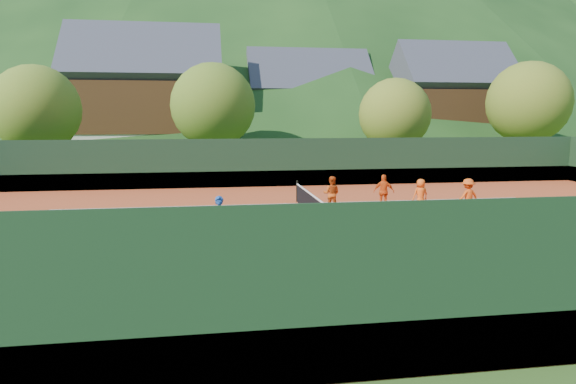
{
  "coord_description": "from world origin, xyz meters",
  "views": [
    {
      "loc": [
        -4.51,
        -19.65,
        4.34
      ],
      "look_at": [
        -1.42,
        0.0,
        1.42
      ],
      "focal_mm": 32.0,
      "sensor_mm": 36.0,
      "label": 1
    }
  ],
  "objects": [
    {
      "name": "tennis_ball_18",
      "position": [
        6.31,
        -3.22,
        0.05
      ],
      "size": [
        0.07,
        0.07,
        0.07
      ],
      "primitive_type": "sphere",
      "color": "#C3E426",
      "rests_on": "clay_court"
    },
    {
      "name": "coach",
      "position": [
        -4.15,
        -2.77,
        0.88
      ],
      "size": [
        0.7,
        0.54,
        1.73
      ],
      "primitive_type": "imported",
      "rotation": [
        0.0,
        0.0,
        -0.21
      ],
      "color": "#18499C",
      "rests_on": "clay_court"
    },
    {
      "name": "tennis_ball_1",
      "position": [
        -3.7,
        -5.35,
        0.05
      ],
      "size": [
        0.07,
        0.07,
        0.07
      ],
      "primitive_type": "sphere",
      "color": "#C3E426",
      "rests_on": "clay_court"
    },
    {
      "name": "tennis_ball_2",
      "position": [
        -0.22,
        -1.29,
        0.05
      ],
      "size": [
        0.07,
        0.07,
        0.07
      ],
      "primitive_type": "sphere",
      "color": "#C3E426",
      "rests_on": "clay_court"
    },
    {
      "name": "tennis_ball_0",
      "position": [
        -4.89,
        -8.61,
        0.05
      ],
      "size": [
        0.07,
        0.07,
        0.07
      ],
      "primitive_type": "sphere",
      "color": "#C3E426",
      "rests_on": "clay_court"
    },
    {
      "name": "tennis_ball_17",
      "position": [
        -0.03,
        -8.51,
        0.05
      ],
      "size": [
        0.07,
        0.07,
        0.07
      ],
      "primitive_type": "sphere",
      "color": "#C3E426",
      "rests_on": "clay_court"
    },
    {
      "name": "chalet_left",
      "position": [
        -10.0,
        30.0,
        5.65
      ],
      "size": [
        13.8,
        9.93,
        12.92
      ],
      "color": "beige",
      "rests_on": "ground"
    },
    {
      "name": "tennis_ball_24",
      "position": [
        5.27,
        -5.96,
        0.05
      ],
      "size": [
        0.07,
        0.07,
        0.07
      ],
      "primitive_type": "sphere",
      "color": "#C3E426",
      "rests_on": "clay_court"
    },
    {
      "name": "court_lines",
      "position": [
        0.0,
        0.0,
        0.02
      ],
      "size": [
        23.83,
        11.03,
        0.0
      ],
      "color": "white",
      "rests_on": "clay_court"
    },
    {
      "name": "tree_b",
      "position": [
        -4.0,
        20.0,
        5.19
      ],
      "size": [
        6.4,
        6.4,
        8.4
      ],
      "color": "#422C1A",
      "rests_on": "ground"
    },
    {
      "name": "tennis_ball_14",
      "position": [
        3.28,
        -5.76,
        0.05
      ],
      "size": [
        0.07,
        0.07,
        0.07
      ],
      "primitive_type": "sphere",
      "color": "#C3E426",
      "rests_on": "clay_court"
    },
    {
      "name": "tennis_ball_3",
      "position": [
        3.77,
        -4.27,
        0.05
      ],
      "size": [
        0.07,
        0.07,
        0.07
      ],
      "primitive_type": "sphere",
      "color": "#C3E426",
      "rests_on": "clay_court"
    },
    {
      "name": "student_d",
      "position": [
        6.85,
        1.26,
        0.83
      ],
      "size": [
        1.14,
        0.78,
        1.63
      ],
      "primitive_type": "imported",
      "rotation": [
        0.0,
        0.0,
        3.32
      ],
      "color": "#E35014",
      "rests_on": "clay_court"
    },
    {
      "name": "student_a",
      "position": [
        1.11,
        3.15,
        0.83
      ],
      "size": [
        0.97,
        0.88,
        1.62
      ],
      "primitive_type": "imported",
      "rotation": [
        0.0,
        0.0,
        2.73
      ],
      "color": "#D04C12",
      "rests_on": "clay_court"
    },
    {
      "name": "tennis_ball_5",
      "position": [
        -2.34,
        -1.63,
        0.05
      ],
      "size": [
        0.07,
        0.07,
        0.07
      ],
      "primitive_type": "sphere",
      "color": "#C3E426",
      "rests_on": "clay_court"
    },
    {
      "name": "tennis_ball_20",
      "position": [
        -0.54,
        -5.61,
        0.05
      ],
      "size": [
        0.07,
        0.07,
        0.07
      ],
      "primitive_type": "sphere",
      "color": "#C3E426",
      "rests_on": "clay_court"
    },
    {
      "name": "tennis_net",
      "position": [
        0.0,
        0.0,
        0.52
      ],
      "size": [
        0.1,
        12.07,
        1.1
      ],
      "color": "black",
      "rests_on": "clay_court"
    },
    {
      "name": "tennis_ball_6",
      "position": [
        -1.49,
        -1.47,
        0.05
      ],
      "size": [
        0.07,
        0.07,
        0.07
      ],
      "primitive_type": "sphere",
      "color": "#C3E426",
      "rests_on": "clay_court"
    },
    {
      "name": "clay_court",
      "position": [
        0.0,
        0.0,
        0.01
      ],
      "size": [
        40.0,
        24.0,
        0.02
      ],
      "primitive_type": "cube",
      "color": "#B4421D",
      "rests_on": "ground"
    },
    {
      "name": "tennis_ball_27",
      "position": [
        4.13,
        -7.19,
        0.05
      ],
      "size": [
        0.07,
        0.07,
        0.07
      ],
      "primitive_type": "sphere",
      "color": "#C3E426",
      "rests_on": "clay_court"
    },
    {
      "name": "tree_a",
      "position": [
        -16.0,
        18.0,
        4.87
      ],
      "size": [
        6.0,
        6.0,
        7.88
      ],
      "color": "#3B2817",
      "rests_on": "ground"
    },
    {
      "name": "tennis_ball_23",
      "position": [
        -6.87,
        -7.51,
        0.05
      ],
      "size": [
        0.07,
        0.07,
        0.07
      ],
      "primitive_type": "sphere",
      "color": "#C3E426",
      "rests_on": "clay_court"
    },
    {
      "name": "tennis_ball_26",
      "position": [
        3.31,
        -9.46,
        0.05
      ],
      "size": [
        0.07,
        0.07,
        0.07
      ],
      "primitive_type": "sphere",
      "color": "#C3E426",
      "rests_on": "clay_court"
    },
    {
      "name": "tennis_ball_10",
      "position": [
        0.78,
        -7.64,
        0.05
      ],
      "size": [
        0.07,
        0.07,
        0.07
      ],
      "primitive_type": "sphere",
      "color": "#C3E426",
      "rests_on": "clay_court"
    },
    {
      "name": "tennis_ball_4",
      "position": [
        1.74,
        -4.69,
        0.05
      ],
      "size": [
        0.07,
        0.07,
        0.07
      ],
      "primitive_type": "sphere",
      "color": "#C3E426",
      "rests_on": "clay_court"
    },
    {
      "name": "student_c",
      "position": [
        5.25,
        2.66,
        0.76
      ],
      "size": [
        0.76,
        0.54,
        1.48
      ],
      "primitive_type": "imported",
      "rotation": [
        0.0,
        0.0,
        3.24
      ],
      "color": "#F95E16",
      "rests_on": "clay_court"
    },
    {
      "name": "chalet_mid",
      "position": [
        6.0,
        34.0,
        4.99
      ],
      "size": [
        12.65,
        8.82,
        11.45
      ],
      "color": "beige",
      "rests_on": "ground"
    },
    {
      "name": "tennis_ball_8",
      "position": [
        -5.58,
        -6.59,
        0.05
      ],
      "size": [
        0.07,
        0.07,
        0.07
      ],
      "primitive_type": "sphere",
      "color": "#C3E426",
      "rests_on": "clay_court"
    },
    {
      "name": "ball_hopper",
      "position": [
        -5.78,
        -4.83,
        0.77
      ],
      "size": [
        0.57,
        0.57,
        1.0
      ],
      "color": "black",
      "rests_on": "clay_court"
    },
    {
      "name": "tennis_ball_7",
      "position": [
        -0.42,
        -8.4,
        0.05
      ],
      "size": [
        0.07,
        0.07,
        0.07
      ],
      "primitive_type": "sphere",
      "color": "#C3E426",
      "rests_on": "clay_court"
    },
    {
      "name": "tennis_ball_15",
      "position": [
        6.32,
        -2.05,
        0.05
      ],
      "size": [
        0.07,
        0.07,
        0.07
      ],
      "primitive_type": "sphere",
      "color": "#C3E426",
      "rests_on": "clay_court"
    },
    {
      "name": "tennis_ball_21",
      "position": [
        1.67,
        -5.66,
        0.05
      ],
      "size": [
        0.07,
        0.07,
        0.07
      ],
      "primitive_type": "sphere",
      "color": "#C3E426",
      "rests_on": "clay_court"
    },
    {
      "name": "perimeter_fence",
      "position": [
        0.0,
        0.0,
        1.27
      ],
      "size": [
        40.4,
        24.24,
        3.0
      ],
      "color": "black",
      "rests_on": "clay_court"
    },
    {
      "name": "student_b",
      "position": [
        3.7,
        3.33,
        0.84
      ],
      "size": [
        1.04,
        0.7,
        1.64
      ],
      "primitive_type": "imported",
      "rotation": [
        0.0,
        0.0,
        2.79
      ],
      "color": "#E95314",
      "rests_on": "clay_court"
    },
    {
      "name": "tree_d",
      "position": [
        22.0,
        20.0,
        5.52
      ],
      "size": [
        6.8,
        6.8,
        8.93
      ],
      "color": "#3D2618",
      "rests_on": "ground"
    },
    {
      "name": "tennis_ball_19",
      "position": [
        -2.12,
        -3.83,
        0.05
      ],
      "size": [
        0.07,
        0.07,
        0.07
      ],
      "primitive_type": "sphere",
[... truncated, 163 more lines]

